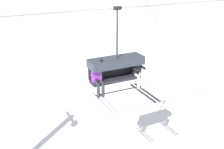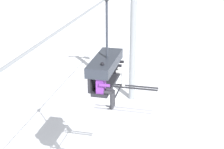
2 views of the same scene
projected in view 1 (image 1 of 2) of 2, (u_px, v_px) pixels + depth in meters
lift_cable at (153, 5)px, 9.94m from camera, size 18.16×0.05×0.05m
chairlift_chair at (116, 65)px, 10.18m from camera, size 2.04×0.74×2.98m
skier_purple at (98, 78)px, 9.78m from camera, size 0.48×1.70×1.34m
skier_black at (138, 71)px, 10.44m from camera, size 0.46×1.70×1.23m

